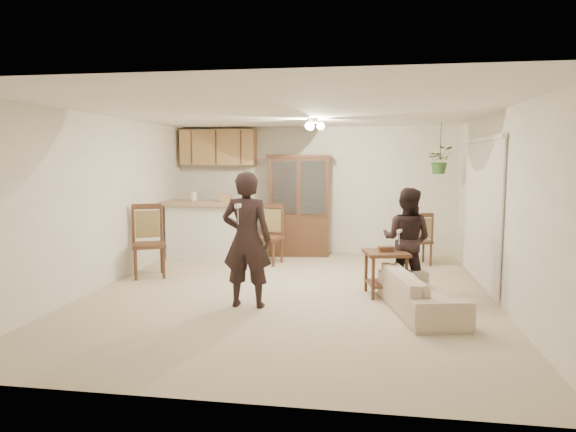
# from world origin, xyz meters

# --- Properties ---
(floor) EXTENTS (6.50, 6.50, 0.00)m
(floor) POSITION_xyz_m (0.00, 0.00, 0.00)
(floor) COLOR #BDAF8F
(floor) RESTS_ON ground
(ceiling) EXTENTS (5.50, 6.50, 0.02)m
(ceiling) POSITION_xyz_m (0.00, 0.00, 2.50)
(ceiling) COLOR white
(ceiling) RESTS_ON wall_back
(wall_back) EXTENTS (5.50, 0.02, 2.50)m
(wall_back) POSITION_xyz_m (0.00, 3.25, 1.25)
(wall_back) COLOR white
(wall_back) RESTS_ON ground
(wall_front) EXTENTS (5.50, 0.02, 2.50)m
(wall_front) POSITION_xyz_m (0.00, -3.25, 1.25)
(wall_front) COLOR white
(wall_front) RESTS_ON ground
(wall_left) EXTENTS (0.02, 6.50, 2.50)m
(wall_left) POSITION_xyz_m (-2.75, 0.00, 1.25)
(wall_left) COLOR white
(wall_left) RESTS_ON ground
(wall_right) EXTENTS (0.02, 6.50, 2.50)m
(wall_right) POSITION_xyz_m (2.75, 0.00, 1.25)
(wall_right) COLOR white
(wall_right) RESTS_ON ground
(breakfast_bar) EXTENTS (1.60, 0.55, 1.00)m
(breakfast_bar) POSITION_xyz_m (-1.85, 2.35, 0.50)
(breakfast_bar) COLOR silver
(breakfast_bar) RESTS_ON floor
(bar_top) EXTENTS (1.75, 0.70, 0.08)m
(bar_top) POSITION_xyz_m (-1.85, 2.35, 1.05)
(bar_top) COLOR #9E835F
(bar_top) RESTS_ON breakfast_bar
(upper_cabinets) EXTENTS (1.50, 0.34, 0.70)m
(upper_cabinets) POSITION_xyz_m (-1.90, 3.07, 2.10)
(upper_cabinets) COLOR #986842
(upper_cabinets) RESTS_ON wall_back
(vertical_blinds) EXTENTS (0.06, 2.30, 2.10)m
(vertical_blinds) POSITION_xyz_m (2.71, 0.90, 1.10)
(vertical_blinds) COLOR beige
(vertical_blinds) RESTS_ON wall_right
(ceiling_fixture) EXTENTS (0.36, 0.36, 0.20)m
(ceiling_fixture) POSITION_xyz_m (0.20, 1.20, 2.40)
(ceiling_fixture) COLOR #FFEDBF
(ceiling_fixture) RESTS_ON ceiling
(hanging_plant) EXTENTS (0.43, 0.37, 0.48)m
(hanging_plant) POSITION_xyz_m (2.30, 2.40, 1.85)
(hanging_plant) COLOR #2A5823
(hanging_plant) RESTS_ON ceiling
(plant_cord) EXTENTS (0.01, 0.01, 0.65)m
(plant_cord) POSITION_xyz_m (2.30, 2.40, 2.17)
(plant_cord) COLOR black
(plant_cord) RESTS_ON ceiling
(sofa) EXTENTS (1.12, 1.99, 0.73)m
(sofa) POSITION_xyz_m (1.72, -0.59, 0.37)
(sofa) COLOR beige
(sofa) RESTS_ON floor
(adult) EXTENTS (0.66, 0.44, 1.80)m
(adult) POSITION_xyz_m (-0.43, -0.68, 0.90)
(adult) COLOR black
(adult) RESTS_ON floor
(child) EXTENTS (0.80, 0.71, 1.35)m
(child) POSITION_xyz_m (1.62, 0.42, 0.68)
(child) COLOR black
(child) RESTS_ON floor
(china_hutch) EXTENTS (1.28, 0.58, 1.95)m
(china_hutch) POSITION_xyz_m (-0.25, 2.93, 0.96)
(china_hutch) COLOR #3D2216
(china_hutch) RESTS_ON floor
(side_table) EXTENTS (0.67, 0.67, 0.68)m
(side_table) POSITION_xyz_m (1.32, 0.12, 0.32)
(side_table) COLOR #3D2216
(side_table) RESTS_ON floor
(chair_bar) EXTENTS (0.68, 0.68, 1.15)m
(chair_bar) POSITION_xyz_m (-2.36, 0.70, 0.32)
(chair_bar) COLOR #3D2216
(chair_bar) RESTS_ON floor
(chair_hutch_left) EXTENTS (0.56, 0.56, 1.07)m
(chair_hutch_left) POSITION_xyz_m (-0.70, 1.98, 0.30)
(chair_hutch_left) COLOR #3D2216
(chair_hutch_left) RESTS_ON floor
(chair_hutch_right) EXTENTS (0.51, 0.51, 0.94)m
(chair_hutch_right) POSITION_xyz_m (1.96, 2.35, 0.26)
(chair_hutch_right) COLOR #3D2216
(chair_hutch_right) RESTS_ON floor
(controller_adult) EXTENTS (0.05, 0.15, 0.05)m
(controller_adult) POSITION_xyz_m (-0.44, -1.09, 1.32)
(controller_adult) COLOR white
(controller_adult) RESTS_ON adult
(controller_child) EXTENTS (0.08, 0.13, 0.04)m
(controller_child) POSITION_xyz_m (1.49, 0.10, 0.90)
(controller_child) COLOR white
(controller_child) RESTS_ON child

